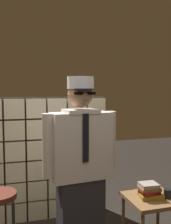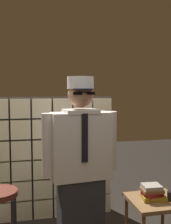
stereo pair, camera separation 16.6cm
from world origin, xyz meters
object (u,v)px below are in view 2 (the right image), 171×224
Objects in this scene: standing_person at (81,170)px; book_stack at (153,193)px; coffee_mug at (171,196)px; side_table at (154,206)px.

book_stack is at bearing -0.35° from standing_person.
book_stack is 2.09× the size of coffee_mug.
coffee_mug is (0.18, -0.06, -0.02)m from book_stack.
standing_person is 14.30× the size of coffee_mug.
book_stack reaches higher than coffee_mug.
side_table is (0.79, 0.08, -0.46)m from standing_person.
coffee_mug is at bearing -5.28° from standing_person.
side_table is 0.21m from coffee_mug.
side_table is 4.43× the size of coffee_mug.
book_stack reaches higher than side_table.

